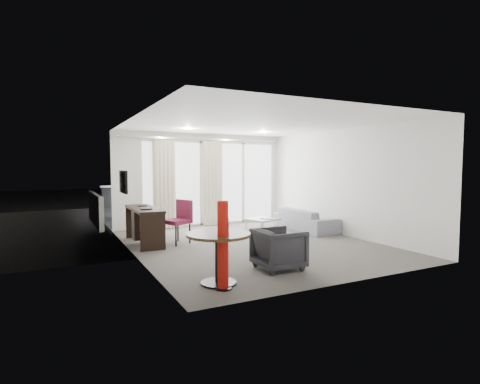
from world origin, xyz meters
name	(u,v)px	position (x,y,z in m)	size (l,w,h in m)	color
floor	(252,244)	(0.00, 0.00, 0.00)	(5.00, 6.00, 0.00)	#55514B
ceiling	(253,124)	(0.00, 0.00, 2.60)	(5.00, 6.00, 0.00)	white
wall_left	(134,188)	(-2.50, 0.00, 1.30)	(0.00, 6.00, 2.60)	silver
wall_right	(342,182)	(2.50, 0.00, 1.30)	(0.00, 6.00, 2.60)	silver
wall_front	(353,194)	(0.00, -3.00, 1.30)	(5.00, 0.00, 2.60)	silver
window_panel	(212,183)	(0.30, 2.98, 1.20)	(4.00, 0.02, 2.38)	white
window_frame	(212,183)	(0.30, 2.97, 1.20)	(4.10, 0.06, 2.44)	white
curtain_left	(165,185)	(-1.15, 2.82, 1.20)	(0.60, 0.20, 2.38)	beige
curtain_right	(213,183)	(0.25, 2.82, 1.20)	(0.60, 0.20, 2.38)	beige
curtain_track	(204,139)	(0.00, 2.82, 2.45)	(4.80, 0.04, 0.04)	#B2B2B7
downlight_a	(188,129)	(-0.90, 1.60, 2.59)	(0.12, 0.12, 0.02)	#FFE0B2
downlight_b	(263,132)	(1.20, 1.60, 2.59)	(0.12, 0.12, 0.02)	#FFE0B2
desk	(144,226)	(-2.09, 1.12, 0.39)	(0.52, 1.68, 0.79)	black
tv	(123,182)	(-2.46, 1.45, 1.35)	(0.05, 0.80, 0.50)	black
desk_chair	(177,222)	(-1.45, 0.79, 0.48)	(0.52, 0.49, 0.96)	maroon
round_table	(218,259)	(-1.76, -2.20, 0.37)	(0.93, 0.93, 0.74)	#372613
menu_card	(225,236)	(-1.73, -2.34, 0.72)	(0.12, 0.02, 0.23)	white
red_lamp	(223,245)	(-1.79, -2.43, 0.61)	(0.24, 0.24, 1.22)	#A5130B
tub_armchair	(279,249)	(-0.56, -1.92, 0.34)	(0.72, 0.74, 0.67)	#262629
coffee_table	(262,225)	(1.04, 1.36, 0.16)	(0.72, 0.72, 0.32)	gray
remote	(262,217)	(1.00, 1.30, 0.36)	(0.04, 0.14, 0.02)	black
magazine	(266,218)	(1.07, 1.23, 0.36)	(0.24, 0.31, 0.02)	gray
sofa	(305,219)	(2.10, 0.92, 0.29)	(1.96, 0.77, 0.57)	gray
terrace_slab	(195,219)	(0.30, 4.50, -0.06)	(5.60, 3.00, 0.12)	#4D4D50
rattan_chair_a	(216,207)	(0.77, 3.80, 0.40)	(0.55, 0.55, 0.80)	#4F3823
rattan_chair_b	(226,203)	(1.62, 4.92, 0.39)	(0.53, 0.53, 0.77)	#4F3823
rattan_table	(244,209)	(1.85, 3.94, 0.26)	(0.53, 0.53, 0.53)	#4F3823
balustrade	(181,199)	(0.30, 5.95, 0.50)	(5.50, 0.06, 1.05)	#B2B2B7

